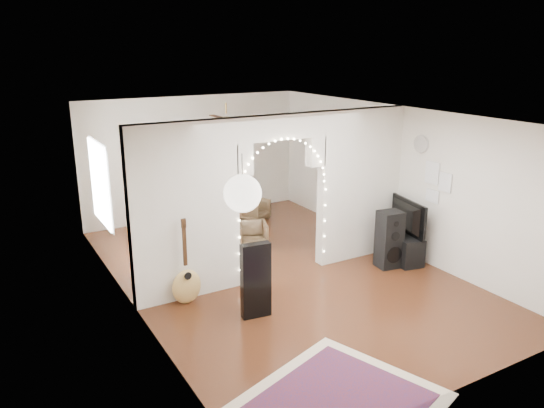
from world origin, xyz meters
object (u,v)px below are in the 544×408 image
dining_chair_left (253,235)px  floor_speaker (389,239)px  media_console (400,246)px  dining_chair_right (256,209)px  acoustic_guitar (186,273)px  dining_table (179,211)px  bookcase (176,184)px

dining_chair_left → floor_speaker: bearing=-30.7°
media_console → dining_chair_right: size_ratio=1.94×
floor_speaker → media_console: (0.41, 0.15, -0.25)m
acoustic_guitar → dining_table: 2.57m
acoustic_guitar → floor_speaker: bearing=-13.5°
acoustic_guitar → dining_table: acoustic_guitar is taller
dining_table → dining_chair_left: (1.14, -0.89, -0.43)m
dining_table → acoustic_guitar: bearing=-116.9°
dining_chair_left → dining_chair_right: 1.72m
dining_table → dining_chair_left: 1.51m
bookcase → acoustic_guitar: bearing=-108.3°
media_console → dining_chair_left: dining_chair_left is taller
bookcase → dining_table: 1.40m
floor_speaker → media_console: 0.51m
media_console → dining_table: (-3.17, 2.74, 0.43)m
floor_speaker → dining_chair_left: size_ratio=1.83×
bookcase → dining_table: bookcase is taller
media_console → bookcase: (-2.72, 4.05, 0.61)m
acoustic_guitar → dining_chair_right: bearing=40.9°
bookcase → floor_speaker: bearing=-61.1°
acoustic_guitar → dining_chair_left: 2.50m
bookcase → dining_chair_right: bearing=-24.7°
acoustic_guitar → dining_chair_right: (2.81, 3.03, -0.26)m
acoustic_guitar → media_console: bearing=-10.6°
acoustic_guitar → media_console: 3.99m
dining_chair_left → dining_chair_right: (0.87, 1.48, -0.02)m
acoustic_guitar → floor_speaker: 3.59m
floor_speaker → dining_chair_right: size_ratio=1.97×
media_console → floor_speaker: bearing=-149.1°
dining_chair_left → dining_table: bearing=162.5°
floor_speaker → dining_table: (-2.76, 2.89, 0.18)m
dining_table → dining_chair_left: size_ratio=2.37×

